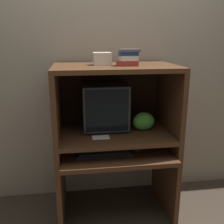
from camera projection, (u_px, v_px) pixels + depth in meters
wall_back at (109, 70)px, 2.56m from camera, size 6.00×0.06×2.60m
desk_base at (115, 173)px, 2.37m from camera, size 1.02×0.74×0.66m
desk_monitor_shelf at (115, 134)px, 2.33m from camera, size 1.02×0.68×0.15m
hutch_upper at (114, 87)px, 2.25m from camera, size 1.02×0.68×0.58m
crt_monitor at (105, 105)px, 2.35m from camera, size 0.39×0.41×0.41m
keyboard at (104, 153)px, 2.19m from camera, size 0.46×0.16×0.03m
mouse at (138, 150)px, 2.24m from camera, size 0.06×0.04×0.03m
snack_bag at (143, 121)px, 2.33m from camera, size 0.19×0.15×0.16m
book_stack at (128, 58)px, 2.08m from camera, size 0.18×0.13×0.13m
paper_card at (101, 137)px, 2.16m from camera, size 0.14×0.09×0.00m
storage_box at (102, 59)px, 2.15m from camera, size 0.14×0.12×0.10m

